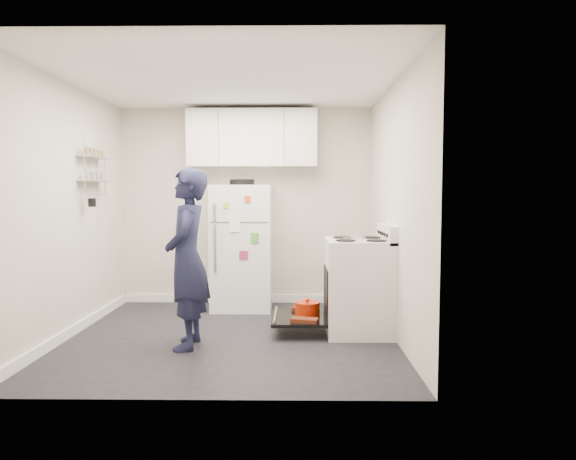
{
  "coord_description": "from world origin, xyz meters",
  "views": [
    {
      "loc": [
        0.63,
        -5.01,
        1.41
      ],
      "look_at": [
        0.56,
        0.09,
        1.05
      ],
      "focal_mm": 32.0,
      "sensor_mm": 36.0,
      "label": 1
    }
  ],
  "objects_px": {
    "electric_range": "(357,287)",
    "open_oven_door": "(302,314)",
    "person": "(187,259)",
    "refrigerator": "(242,247)"
  },
  "relations": [
    {
      "from": "open_oven_door",
      "to": "electric_range",
      "type": "bearing_deg",
      "value": -1.95
    },
    {
      "from": "electric_range",
      "to": "person",
      "type": "height_order",
      "value": "person"
    },
    {
      "from": "electric_range",
      "to": "open_oven_door",
      "type": "bearing_deg",
      "value": 178.05
    },
    {
      "from": "electric_range",
      "to": "person",
      "type": "xyz_separation_m",
      "value": [
        -1.62,
        -0.53,
        0.35
      ]
    },
    {
      "from": "electric_range",
      "to": "open_oven_door",
      "type": "relative_size",
      "value": 1.57
    },
    {
      "from": "electric_range",
      "to": "person",
      "type": "bearing_deg",
      "value": -161.92
    },
    {
      "from": "refrigerator",
      "to": "person",
      "type": "relative_size",
      "value": 0.97
    },
    {
      "from": "refrigerator",
      "to": "electric_range",
      "type": "bearing_deg",
      "value": -40.69
    },
    {
      "from": "open_oven_door",
      "to": "refrigerator",
      "type": "height_order",
      "value": "refrigerator"
    },
    {
      "from": "open_oven_door",
      "to": "person",
      "type": "xyz_separation_m",
      "value": [
        -1.06,
        -0.55,
        0.64
      ]
    }
  ]
}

